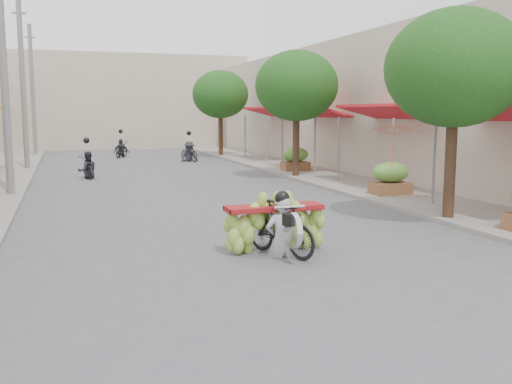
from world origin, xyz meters
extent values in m
plane|color=#56565B|center=(0.00, 0.00, 0.00)|extent=(120.00, 120.00, 0.00)
cube|color=gray|center=(7.00, 15.00, 0.06)|extent=(4.00, 60.00, 0.12)
cylinder|color=slate|center=(-6.30, 20.80, 1.27)|extent=(0.08, 0.08, 2.55)
cube|color=#BFAF9E|center=(12.00, 14.00, 3.00)|extent=(8.00, 40.00, 6.00)
cube|color=red|center=(7.12, 4.00, 2.75)|extent=(1.77, 4.20, 0.53)
cylinder|color=slate|center=(6.30, 5.90, 1.27)|extent=(0.08, 0.08, 2.55)
cube|color=red|center=(7.12, 10.00, 2.75)|extent=(1.77, 4.20, 0.53)
cylinder|color=slate|center=(6.30, 8.10, 1.27)|extent=(0.08, 0.08, 2.55)
cylinder|color=slate|center=(6.30, 11.90, 1.27)|extent=(0.08, 0.08, 2.55)
cube|color=red|center=(7.12, 16.00, 2.75)|extent=(1.77, 4.20, 0.53)
cylinder|color=slate|center=(6.30, 14.10, 1.27)|extent=(0.08, 0.08, 2.55)
cylinder|color=slate|center=(6.30, 17.90, 1.27)|extent=(0.08, 0.08, 2.55)
cube|color=red|center=(7.12, 22.00, 2.75)|extent=(1.77, 4.20, 0.53)
cylinder|color=slate|center=(6.30, 20.10, 1.27)|extent=(0.08, 0.08, 2.55)
cylinder|color=slate|center=(6.30, 23.90, 1.27)|extent=(0.08, 0.08, 2.55)
cube|color=#BCAC94|center=(0.00, 38.00, 3.50)|extent=(20.00, 6.00, 7.00)
cylinder|color=slate|center=(-5.40, 12.00, 4.00)|extent=(0.24, 0.24, 8.00)
cylinder|color=slate|center=(-5.40, 21.00, 4.00)|extent=(0.24, 0.24, 8.00)
cube|color=slate|center=(-5.40, 21.00, 7.20)|extent=(0.60, 0.08, 0.08)
cylinder|color=slate|center=(-5.40, 30.00, 4.00)|extent=(0.24, 0.24, 8.00)
cube|color=slate|center=(-5.40, 30.00, 7.20)|extent=(0.60, 0.08, 0.08)
cylinder|color=#3A2719|center=(5.40, 4.00, 1.60)|extent=(0.28, 0.28, 3.20)
ellipsoid|color=#1D4F17|center=(5.40, 4.00, 3.80)|extent=(3.40, 3.40, 2.90)
cylinder|color=#3A2719|center=(5.40, 14.00, 1.60)|extent=(0.28, 0.28, 3.20)
ellipsoid|color=#1D4F17|center=(5.40, 14.00, 3.80)|extent=(3.40, 3.40, 2.90)
cylinder|color=#3A2719|center=(5.40, 26.00, 1.60)|extent=(0.28, 0.28, 3.20)
ellipsoid|color=#1D4F17|center=(5.40, 26.00, 3.80)|extent=(3.40, 3.40, 2.90)
cube|color=brown|center=(6.20, 8.00, 0.37)|extent=(1.20, 0.80, 0.50)
ellipsoid|color=#5C9C3A|center=(6.20, 8.00, 0.95)|extent=(1.20, 0.88, 0.66)
cube|color=brown|center=(6.20, 16.00, 0.37)|extent=(1.20, 0.80, 0.50)
ellipsoid|color=#5C9C3A|center=(6.20, 16.00, 0.95)|extent=(1.20, 0.88, 0.66)
imported|color=black|center=(0.17, 2.15, 0.53)|extent=(1.21, 1.86, 1.06)
cylinder|color=silver|center=(0.17, 1.50, 0.62)|extent=(0.10, 0.66, 0.66)
cube|color=black|center=(0.17, 1.60, 0.80)|extent=(0.28, 0.22, 0.22)
cylinder|color=silver|center=(0.17, 1.70, 1.02)|extent=(0.60, 0.05, 0.05)
cube|color=maroon|center=(0.17, 2.50, 0.88)|extent=(1.93, 0.55, 0.10)
imported|color=#B2B3BA|center=(0.17, 2.10, 1.16)|extent=(0.62, 0.46, 1.73)
sphere|color=black|center=(0.17, 2.07, 2.00)|extent=(0.28, 0.28, 0.28)
imported|color=red|center=(6.07, 7.66, 2.40)|extent=(2.01, 2.01, 1.59)
imported|color=white|center=(6.09, 16.36, 0.94)|extent=(0.93, 0.74, 1.64)
imported|color=black|center=(-2.83, 16.64, 0.45)|extent=(0.82, 1.67, 0.90)
imported|color=#282930|center=(-2.83, 16.64, 1.12)|extent=(0.85, 0.59, 1.65)
sphere|color=black|center=(-2.83, 16.64, 1.58)|extent=(0.26, 0.26, 0.26)
imported|color=black|center=(2.85, 23.28, 0.48)|extent=(1.05, 1.69, 0.96)
imported|color=#282930|center=(2.85, 23.28, 1.12)|extent=(1.19, 0.91, 1.65)
sphere|color=black|center=(2.85, 23.28, 1.58)|extent=(0.26, 0.26, 0.26)
imported|color=black|center=(-0.45, 27.41, 0.50)|extent=(1.33, 1.90, 1.00)
imported|color=#282930|center=(-0.45, 27.41, 1.12)|extent=(1.11, 0.89, 1.65)
sphere|color=black|center=(-0.45, 27.41, 1.58)|extent=(0.26, 0.26, 0.26)
camera|label=1|loc=(-3.68, -7.85, 2.74)|focal=40.00mm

